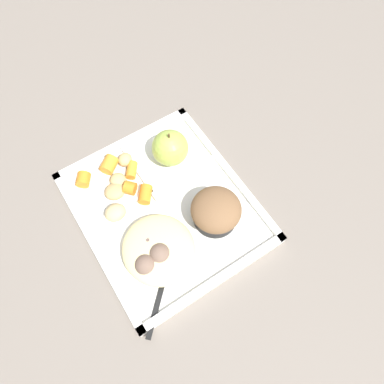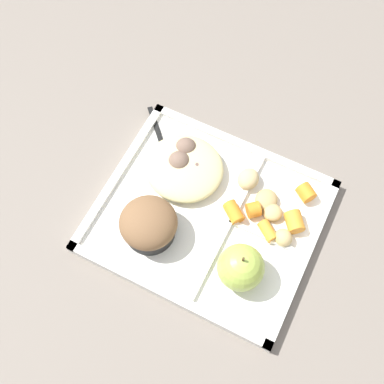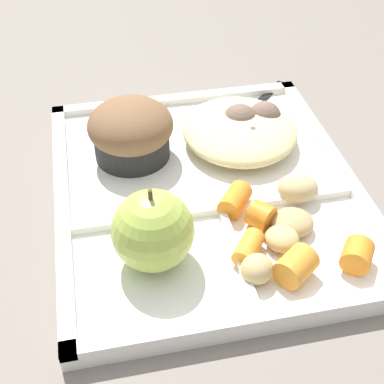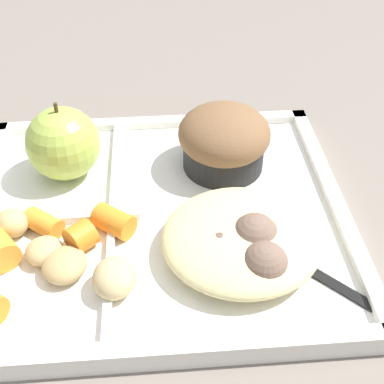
{
  "view_description": "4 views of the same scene",
  "coord_description": "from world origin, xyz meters",
  "px_view_note": "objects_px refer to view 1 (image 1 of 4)",
  "views": [
    {
      "loc": [
        0.26,
        -0.11,
        0.63
      ],
      "look_at": [
        0.02,
        0.05,
        0.05
      ],
      "focal_mm": 34.0,
      "sensor_mm": 36.0,
      "label": 1
    },
    {
      "loc": [
        -0.12,
        0.29,
        0.76
      ],
      "look_at": [
        0.03,
        -0.01,
        0.06
      ],
      "focal_mm": 47.05,
      "sensor_mm": 36.0,
      "label": 2
    },
    {
      "loc": [
        -0.41,
        0.1,
        0.37
      ],
      "look_at": [
        -0.03,
        0.02,
        0.04
      ],
      "focal_mm": 51.36,
      "sensor_mm": 36.0,
      "label": 3
    },
    {
      "loc": [
        0.01,
        -0.34,
        0.33
      ],
      "look_at": [
        0.03,
        -0.0,
        0.04
      ],
      "focal_mm": 48.21,
      "sensor_mm": 36.0,
      "label": 4
    }
  ],
  "objects_px": {
    "lunch_tray": "(165,207)",
    "bran_muffin": "(216,211)",
    "green_apple": "(170,148)",
    "plastic_fork": "(162,285)"
  },
  "relations": [
    {
      "from": "lunch_tray",
      "to": "bran_muffin",
      "type": "xyz_separation_m",
      "value": [
        0.07,
        0.07,
        0.04
      ]
    },
    {
      "from": "green_apple",
      "to": "lunch_tray",
      "type": "bearing_deg",
      "value": -38.08
    },
    {
      "from": "lunch_tray",
      "to": "bran_muffin",
      "type": "relative_size",
      "value": 3.84
    },
    {
      "from": "lunch_tray",
      "to": "green_apple",
      "type": "relative_size",
      "value": 4.33
    },
    {
      "from": "lunch_tray",
      "to": "green_apple",
      "type": "bearing_deg",
      "value": 141.92
    },
    {
      "from": "lunch_tray",
      "to": "bran_muffin",
      "type": "bearing_deg",
      "value": 43.16
    },
    {
      "from": "green_apple",
      "to": "plastic_fork",
      "type": "distance_m",
      "value": 0.25
    },
    {
      "from": "green_apple",
      "to": "plastic_fork",
      "type": "relative_size",
      "value": 0.66
    },
    {
      "from": "bran_muffin",
      "to": "plastic_fork",
      "type": "relative_size",
      "value": 0.75
    },
    {
      "from": "green_apple",
      "to": "bran_muffin",
      "type": "relative_size",
      "value": 0.89
    }
  ]
}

